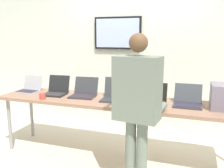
{
  "coord_description": "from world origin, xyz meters",
  "views": [
    {
      "loc": [
        0.94,
        -2.9,
        1.61
      ],
      "look_at": [
        -0.06,
        0.08,
        0.99
      ],
      "focal_mm": 38.81,
      "sensor_mm": 36.0,
      "label": 1
    }
  ],
  "objects_px": {
    "laptop_station_3": "(117,95)",
    "coffee_mug": "(43,96)",
    "laptop_station_0": "(29,88)",
    "laptop_station_2": "(84,92)",
    "laptop_station_4": "(151,98)",
    "workbench": "(114,104)",
    "person": "(137,100)",
    "laptop_station_1": "(56,90)",
    "laptop_station_5": "(188,101)"
  },
  "relations": [
    {
      "from": "coffee_mug",
      "to": "laptop_station_4",
      "type": "bearing_deg",
      "value": 11.97
    },
    {
      "from": "workbench",
      "to": "coffee_mug",
      "type": "height_order",
      "value": "coffee_mug"
    },
    {
      "from": "workbench",
      "to": "laptop_station_2",
      "type": "height_order",
      "value": "laptop_station_2"
    },
    {
      "from": "workbench",
      "to": "coffee_mug",
      "type": "bearing_deg",
      "value": -164.79
    },
    {
      "from": "laptop_station_1",
      "to": "laptop_station_4",
      "type": "relative_size",
      "value": 0.88
    },
    {
      "from": "laptop_station_0",
      "to": "person",
      "type": "relative_size",
      "value": 0.2
    },
    {
      "from": "workbench",
      "to": "coffee_mug",
      "type": "relative_size",
      "value": 38.03
    },
    {
      "from": "workbench",
      "to": "laptop_station_3",
      "type": "height_order",
      "value": "laptop_station_3"
    },
    {
      "from": "laptop_station_0",
      "to": "person",
      "type": "xyz_separation_m",
      "value": [
        1.8,
        -0.68,
        0.14
      ]
    },
    {
      "from": "laptop_station_3",
      "to": "laptop_station_4",
      "type": "bearing_deg",
      "value": 1.34
    },
    {
      "from": "laptop_station_1",
      "to": "person",
      "type": "height_order",
      "value": "person"
    },
    {
      "from": "laptop_station_5",
      "to": "person",
      "type": "bearing_deg",
      "value": -124.22
    },
    {
      "from": "laptop_station_3",
      "to": "laptop_station_0",
      "type": "bearing_deg",
      "value": 178.89
    },
    {
      "from": "laptop_station_1",
      "to": "laptop_station_2",
      "type": "bearing_deg",
      "value": 2.66
    },
    {
      "from": "workbench",
      "to": "laptop_station_5",
      "type": "xyz_separation_m",
      "value": [
        0.91,
        0.06,
        0.11
      ]
    },
    {
      "from": "laptop_station_0",
      "to": "workbench",
      "type": "bearing_deg",
      "value": -2.53
    },
    {
      "from": "laptop_station_1",
      "to": "person",
      "type": "distance_m",
      "value": 1.5
    },
    {
      "from": "laptop_station_3",
      "to": "laptop_station_4",
      "type": "distance_m",
      "value": 0.45
    },
    {
      "from": "laptop_station_4",
      "to": "person",
      "type": "bearing_deg",
      "value": -92.22
    },
    {
      "from": "laptop_station_0",
      "to": "laptop_station_2",
      "type": "height_order",
      "value": "laptop_station_2"
    },
    {
      "from": "workbench",
      "to": "laptop_station_0",
      "type": "height_order",
      "value": "laptop_station_0"
    },
    {
      "from": "laptop_station_0",
      "to": "laptop_station_5",
      "type": "xyz_separation_m",
      "value": [
        2.27,
        0.0,
        0.0
      ]
    },
    {
      "from": "workbench",
      "to": "laptop_station_4",
      "type": "xyz_separation_m",
      "value": [
        0.47,
        0.04,
        0.11
      ]
    },
    {
      "from": "laptop_station_3",
      "to": "coffee_mug",
      "type": "height_order",
      "value": "laptop_station_3"
    },
    {
      "from": "laptop_station_1",
      "to": "laptop_station_2",
      "type": "xyz_separation_m",
      "value": [
        0.43,
        0.02,
        -0.0
      ]
    },
    {
      "from": "laptop_station_3",
      "to": "coffee_mug",
      "type": "distance_m",
      "value": 0.98
    },
    {
      "from": "laptop_station_2",
      "to": "laptop_station_4",
      "type": "height_order",
      "value": "laptop_station_2"
    },
    {
      "from": "laptop_station_2",
      "to": "laptop_station_3",
      "type": "height_order",
      "value": "laptop_station_3"
    },
    {
      "from": "laptop_station_1",
      "to": "laptop_station_5",
      "type": "distance_m",
      "value": 1.8
    },
    {
      "from": "person",
      "to": "coffee_mug",
      "type": "relative_size",
      "value": 19.57
    },
    {
      "from": "laptop_station_1",
      "to": "laptop_station_4",
      "type": "xyz_separation_m",
      "value": [
        1.36,
        -0.0,
        -0.0
      ]
    },
    {
      "from": "laptop_station_0",
      "to": "laptop_station_3",
      "type": "distance_m",
      "value": 1.38
    },
    {
      "from": "laptop_station_4",
      "to": "laptop_station_5",
      "type": "height_order",
      "value": "laptop_station_5"
    },
    {
      "from": "workbench",
      "to": "laptop_station_3",
      "type": "xyz_separation_m",
      "value": [
        0.02,
        0.03,
        0.11
      ]
    },
    {
      "from": "laptop_station_3",
      "to": "person",
      "type": "distance_m",
      "value": 0.79
    },
    {
      "from": "laptop_station_2",
      "to": "workbench",
      "type": "bearing_deg",
      "value": -7.99
    },
    {
      "from": "workbench",
      "to": "laptop_station_3",
      "type": "bearing_deg",
      "value": 62.99
    },
    {
      "from": "workbench",
      "to": "coffee_mug",
      "type": "distance_m",
      "value": 0.96
    },
    {
      "from": "laptop_station_0",
      "to": "laptop_station_1",
      "type": "distance_m",
      "value": 0.47
    },
    {
      "from": "laptop_station_5",
      "to": "laptop_station_3",
      "type": "bearing_deg",
      "value": -178.21
    },
    {
      "from": "laptop_station_5",
      "to": "person",
      "type": "xyz_separation_m",
      "value": [
        -0.46,
        -0.68,
        0.14
      ]
    },
    {
      "from": "workbench",
      "to": "laptop_station_1",
      "type": "bearing_deg",
      "value": 177.08
    },
    {
      "from": "person",
      "to": "coffee_mug",
      "type": "distance_m",
      "value": 1.42
    },
    {
      "from": "workbench",
      "to": "coffee_mug",
      "type": "xyz_separation_m",
      "value": [
        -0.92,
        -0.25,
        0.09
      ]
    },
    {
      "from": "laptop_station_2",
      "to": "laptop_station_5",
      "type": "xyz_separation_m",
      "value": [
        1.37,
        -0.0,
        -0.0
      ]
    },
    {
      "from": "laptop_station_4",
      "to": "laptop_station_5",
      "type": "distance_m",
      "value": 0.44
    },
    {
      "from": "person",
      "to": "coffee_mug",
      "type": "height_order",
      "value": "person"
    },
    {
      "from": "laptop_station_3",
      "to": "person",
      "type": "xyz_separation_m",
      "value": [
        0.42,
        -0.65,
        0.13
      ]
    },
    {
      "from": "laptop_station_4",
      "to": "coffee_mug",
      "type": "height_order",
      "value": "laptop_station_4"
    },
    {
      "from": "workbench",
      "to": "person",
      "type": "relative_size",
      "value": 1.94
    }
  ]
}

